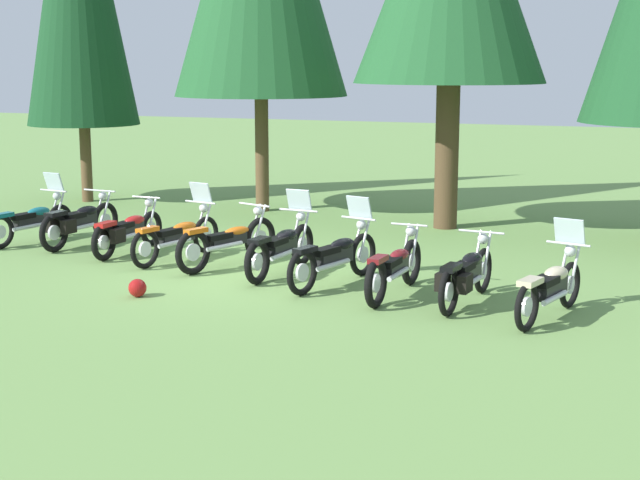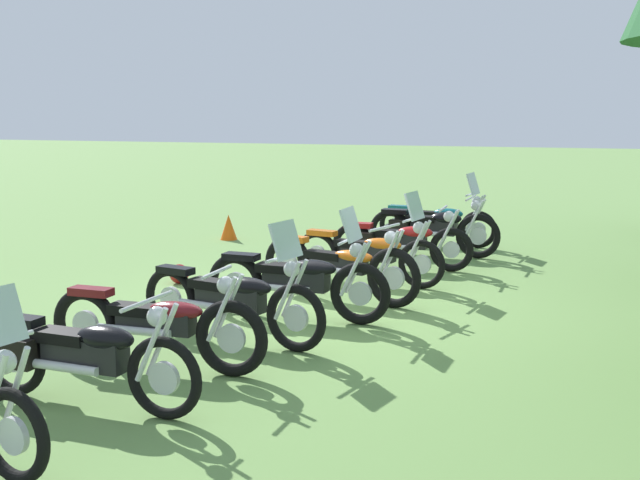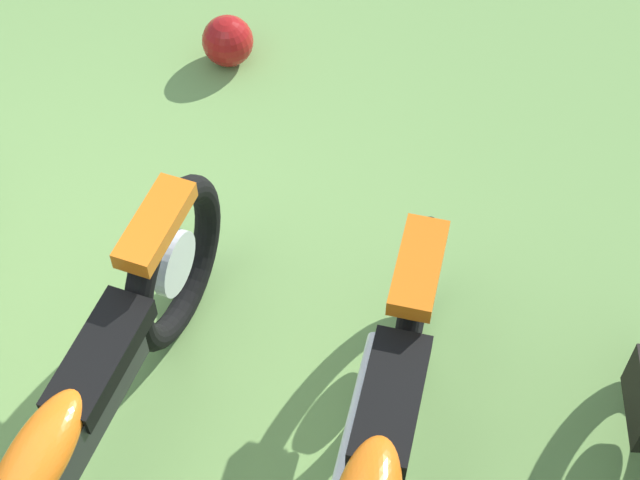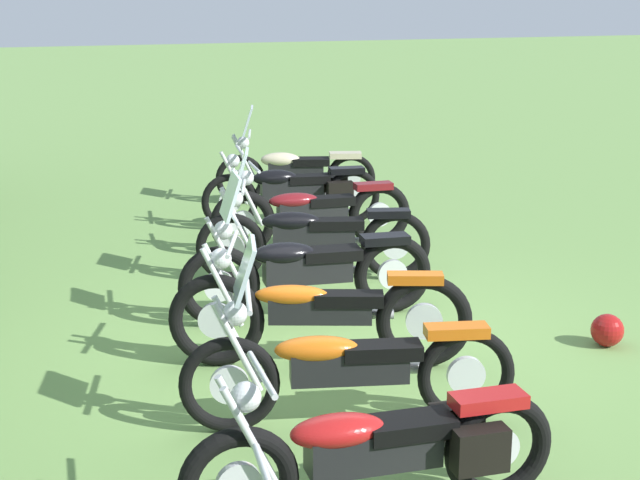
% 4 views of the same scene
% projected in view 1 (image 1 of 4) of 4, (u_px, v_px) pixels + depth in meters
% --- Properties ---
extents(ground_plane, '(80.00, 80.00, 0.00)m').
position_uv_depth(ground_plane, '(250.00, 272.00, 16.22)').
color(ground_plane, '#6B934C').
extents(motorcycle_0, '(0.72, 2.22, 1.34)m').
position_uv_depth(motorcycle_0, '(32.00, 220.00, 18.83)').
color(motorcycle_0, black).
rests_on(motorcycle_0, ground_plane).
extents(motorcycle_1, '(0.77, 2.28, 1.03)m').
position_uv_depth(motorcycle_1, '(79.00, 222.00, 18.48)').
color(motorcycle_1, black).
rests_on(motorcycle_1, ground_plane).
extents(motorcycle_2, '(0.62, 2.26, 1.00)m').
position_uv_depth(motorcycle_2, '(127.00, 231.00, 17.74)').
color(motorcycle_2, black).
rests_on(motorcycle_2, ground_plane).
extents(motorcycle_3, '(0.77, 2.32, 1.36)m').
position_uv_depth(motorcycle_3, '(178.00, 235.00, 17.14)').
color(motorcycle_3, black).
rests_on(motorcycle_3, ground_plane).
extents(motorcycle_4, '(1.01, 2.35, 1.04)m').
position_uv_depth(motorcycle_4, '(228.00, 241.00, 16.60)').
color(motorcycle_4, black).
rests_on(motorcycle_4, ground_plane).
extents(motorcycle_5, '(0.74, 2.37, 1.38)m').
position_uv_depth(motorcycle_5, '(282.00, 246.00, 16.00)').
color(motorcycle_5, black).
rests_on(motorcycle_5, ground_plane).
extents(motorcycle_6, '(0.86, 2.37, 1.37)m').
position_uv_depth(motorcycle_6, '(335.00, 256.00, 15.24)').
color(motorcycle_6, black).
rests_on(motorcycle_6, ground_plane).
extents(motorcycle_7, '(0.61, 2.37, 1.03)m').
position_uv_depth(motorcycle_7, '(395.00, 267.00, 14.53)').
color(motorcycle_7, black).
rests_on(motorcycle_7, ground_plane).
extents(motorcycle_8, '(0.75, 2.27, 1.01)m').
position_uv_depth(motorcycle_8, '(466.00, 274.00, 13.99)').
color(motorcycle_8, black).
rests_on(motorcycle_8, ground_plane).
extents(motorcycle_9, '(0.81, 2.18, 1.35)m').
position_uv_depth(motorcycle_9, '(551.00, 286.00, 13.22)').
color(motorcycle_9, black).
rests_on(motorcycle_9, ground_plane).
extents(dropped_helmet, '(0.28, 0.28, 0.28)m').
position_uv_depth(dropped_helmet, '(137.00, 288.00, 14.50)').
color(dropped_helmet, maroon).
rests_on(dropped_helmet, ground_plane).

